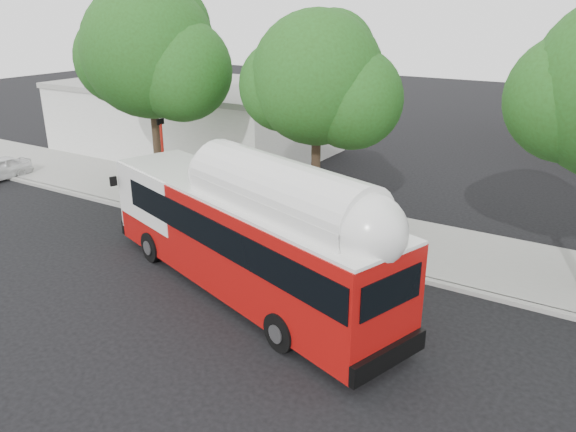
% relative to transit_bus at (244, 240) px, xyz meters
% --- Properties ---
extents(ground, '(120.00, 120.00, 0.00)m').
position_rel_transit_bus_xyz_m(ground, '(0.39, -0.26, -1.79)').
color(ground, black).
rests_on(ground, ground).
extents(sidewalk, '(60.00, 5.00, 0.15)m').
position_rel_transit_bus_xyz_m(sidewalk, '(0.39, 6.24, -1.71)').
color(sidewalk, gray).
rests_on(sidewalk, ground).
extents(curb_strip, '(60.00, 0.30, 0.15)m').
position_rel_transit_bus_xyz_m(curb_strip, '(0.39, 3.64, -1.71)').
color(curb_strip, gray).
rests_on(curb_strip, ground).
extents(red_curb_segment, '(10.00, 0.32, 0.16)m').
position_rel_transit_bus_xyz_m(red_curb_segment, '(-2.61, 3.64, -1.71)').
color(red_curb_segment, maroon).
rests_on(red_curb_segment, ground).
extents(street_tree_left, '(6.67, 5.80, 9.74)m').
position_rel_transit_bus_xyz_m(street_tree_left, '(-8.14, 5.30, 4.82)').
color(street_tree_left, '#2D2116').
rests_on(street_tree_left, ground).
extents(street_tree_mid, '(5.75, 5.00, 8.62)m').
position_rel_transit_bus_xyz_m(street_tree_mid, '(-0.21, 5.80, 4.12)').
color(street_tree_mid, '#2D2116').
rests_on(street_tree_mid, ground).
extents(low_commercial_bldg, '(16.20, 10.20, 4.25)m').
position_rel_transit_bus_xyz_m(low_commercial_bldg, '(-13.61, 13.74, 0.36)').
color(low_commercial_bldg, silver).
rests_on(low_commercial_bldg, ground).
extents(transit_bus, '(12.98, 6.28, 3.83)m').
position_rel_transit_bus_xyz_m(transit_bus, '(0.00, 0.00, 0.00)').
color(transit_bus, '#A40D0B').
rests_on(transit_bus, ground).
extents(signal_pole, '(0.12, 0.40, 4.18)m').
position_rel_transit_bus_xyz_m(signal_pole, '(-7.30, 4.23, 0.36)').
color(signal_pole, '#B41B13').
rests_on(signal_pole, ground).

